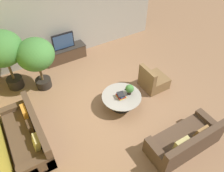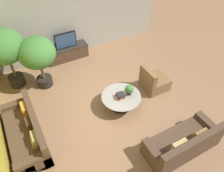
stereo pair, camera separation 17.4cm
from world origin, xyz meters
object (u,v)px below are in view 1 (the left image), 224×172
object	(u,v)px
couch_by_wall	(28,135)
potted_palm_corner	(36,56)
couch_near_entry	(185,141)
armchair_wicker	(153,81)
potted_plant_tabletop	(130,89)
potted_palm_tall	(2,51)
television	(63,41)
media_console	(65,54)
coffee_table	(121,99)

from	to	relation	value
couch_by_wall	potted_palm_corner	world-z (taller)	potted_palm_corner
couch_near_entry	armchair_wicker	xyz separation A→B (m)	(0.76, 2.26, -0.01)
potted_plant_tabletop	armchair_wicker	bearing A→B (deg)	11.68
couch_by_wall	potted_plant_tabletop	size ratio (longest dim) A/B	6.29
potted_palm_tall	television	bearing A→B (deg)	16.38
couch_by_wall	potted_plant_tabletop	world-z (taller)	couch_by_wall
potted_plant_tabletop	television	bearing A→B (deg)	104.13
couch_by_wall	couch_near_entry	size ratio (longest dim) A/B	1.11
armchair_wicker	potted_palm_tall	distance (m)	4.80
media_console	armchair_wicker	size ratio (longest dim) A/B	1.86
couch_near_entry	potted_plant_tabletop	world-z (taller)	couch_near_entry
coffee_table	armchair_wicker	size ratio (longest dim) A/B	1.39
couch_by_wall	armchair_wicker	distance (m)	4.18
media_console	coffee_table	world-z (taller)	media_console
media_console	couch_near_entry	xyz separation A→B (m)	(1.18, -5.25, 0.01)
coffee_table	potted_palm_corner	world-z (taller)	potted_palm_corner
television	armchair_wicker	size ratio (longest dim) A/B	0.95
television	coffee_table	xyz separation A→B (m)	(0.56, -3.18, -0.51)
television	potted_plant_tabletop	xyz separation A→B (m)	(0.81, -3.22, -0.18)
armchair_wicker	coffee_table	bearing A→B (deg)	97.99
media_console	couch_near_entry	distance (m)	5.38
media_console	armchair_wicker	xyz separation A→B (m)	(1.94, -2.99, 0.00)
potted_palm_tall	potted_palm_corner	world-z (taller)	potted_palm_tall
television	potted_plant_tabletop	bearing A→B (deg)	-75.87
coffee_table	potted_palm_tall	distance (m)	3.85
coffee_table	television	bearing A→B (deg)	99.98
media_console	potted_palm_corner	distance (m)	1.91
television	potted_palm_corner	bearing A→B (deg)	-138.85
couch_by_wall	potted_plant_tabletop	distance (m)	3.09
couch_by_wall	potted_palm_corner	bearing A→B (deg)	152.38
couch_near_entry	potted_plant_tabletop	xyz separation A→B (m)	(-0.37, 2.03, 0.35)
potted_palm_tall	couch_near_entry	bearing A→B (deg)	-55.14
coffee_table	potted_palm_tall	xyz separation A→B (m)	(-2.61, 2.58, 1.15)
television	potted_palm_tall	size ratio (longest dim) A/B	0.40
potted_palm_corner	potted_plant_tabletop	bearing A→B (deg)	-46.44
armchair_wicker	potted_palm_corner	world-z (taller)	potted_palm_corner
media_console	coffee_table	size ratio (longest dim) A/B	1.33
couch_by_wall	potted_plant_tabletop	xyz separation A→B (m)	(3.06, -0.21, 0.35)
media_console	potted_plant_tabletop	distance (m)	3.35
television	media_console	bearing A→B (deg)	90.00
media_console	armchair_wicker	world-z (taller)	armchair_wicker
coffee_table	couch_by_wall	xyz separation A→B (m)	(-2.81, 0.17, -0.02)
television	coffee_table	world-z (taller)	television
potted_palm_tall	potted_plant_tabletop	distance (m)	3.97
coffee_table	potted_plant_tabletop	size ratio (longest dim) A/B	3.47
media_console	television	bearing A→B (deg)	-90.00
potted_palm_corner	potted_palm_tall	bearing A→B (deg)	150.20
television	potted_palm_tall	world-z (taller)	potted_palm_tall
media_console	couch_by_wall	distance (m)	3.76
couch_near_entry	television	bearing A→B (deg)	-77.32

